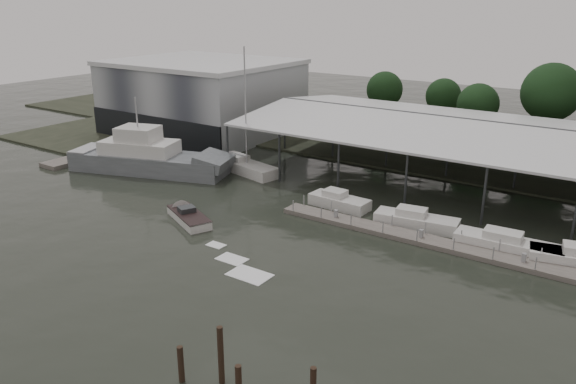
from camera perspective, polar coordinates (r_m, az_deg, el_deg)
The scene contains 13 objects.
ground at distance 46.33m, azimuth -7.85°, elevation -5.19°, with size 200.00×200.00×0.00m, color black.
land_strip_far at distance 80.68m, azimuth 12.49°, elevation 5.15°, with size 140.00×30.00×0.30m.
land_strip_west at distance 93.83m, azimuth -13.93°, elevation 6.96°, with size 20.00×40.00×0.30m.
storage_warehouse at distance 84.40m, azimuth -8.67°, elevation 9.59°, with size 24.50×20.50×10.50m.
covered_boat_shed at distance 61.49m, azimuth 22.61°, elevation 5.63°, with size 58.24×24.00×6.96m.
trawler_dock at distance 76.34m, azimuth -17.73°, elevation 4.02°, with size 3.00×18.00×0.50m.
floating_dock at distance 47.11m, azimuth 14.46°, elevation -4.95°, with size 28.00×2.00×1.40m.
grey_trawler at distance 66.11m, azimuth -13.85°, elevation 3.33°, with size 19.45×10.46×8.84m.
white_sailboat at distance 64.66m, azimuth -4.54°, elevation 2.64°, with size 9.80×4.59×14.28m.
speedboat_underway at distance 51.37m, azimuth -10.25°, elevation -2.36°, with size 16.52×8.77×2.00m.
moored_cruiser_0 at distance 53.66m, azimuth 5.18°, elevation -0.93°, with size 5.95×2.49×1.70m.
moored_cruiser_1 at distance 50.14m, azimuth 12.85°, elevation -2.81°, with size 7.41×3.19×1.70m.
moored_cruiser_2 at distance 47.48m, azimuth 21.41°, elevation -4.97°, with size 8.27×2.56×1.70m.
Camera 1 is at (28.79, -30.99, 18.90)m, focal length 35.00 mm.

